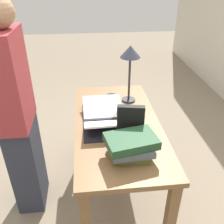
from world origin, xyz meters
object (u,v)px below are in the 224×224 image
book_standing_upright (130,123)px  reading_lamp (130,57)px  open_book (104,118)px  coffee_mug (111,100)px  book_stack_tall (131,146)px  person_reader (18,120)px

book_standing_upright → reading_lamp: size_ratio=0.52×
book_standing_upright → open_book: bearing=-135.7°
book_standing_upright → coffee_mug: bearing=-160.1°
open_book → book_stack_tall: (0.40, 0.13, 0.05)m
book_standing_upright → coffee_mug: (-0.47, -0.07, -0.08)m
book_stack_tall → book_standing_upright: bearing=171.6°
book_stack_tall → coffee_mug: size_ratio=3.02×
reading_lamp → person_reader: (0.30, -0.84, -0.33)m
reading_lamp → book_stack_tall: bearing=-8.4°
book_standing_upright → person_reader: bearing=-95.8°
open_book → book_stack_tall: book_stack_tall is taller
open_book → person_reader: person_reader is taller
book_standing_upright → person_reader: person_reader is taller
book_standing_upright → book_stack_tall: bearing=2.3°
book_standing_upright → person_reader: 0.79m
reading_lamp → coffee_mug: size_ratio=4.37×
book_standing_upright → reading_lamp: 0.59m
coffee_mug → person_reader: bearing=-70.5°
book_stack_tall → person_reader: bearing=-118.4°
open_book → coffee_mug: bearing=160.7°
coffee_mug → book_standing_upright: bearing=9.1°
reading_lamp → coffee_mug: reading_lamp is taller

